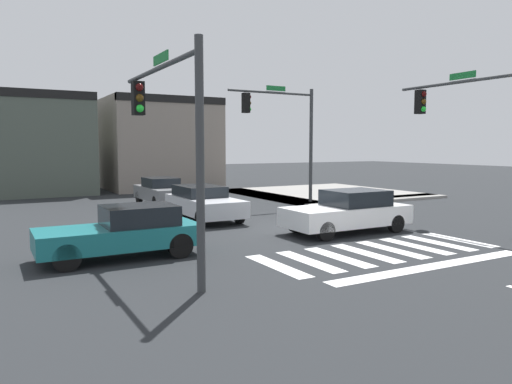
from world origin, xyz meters
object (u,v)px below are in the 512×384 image
Objects in this scene: traffic_signal_northeast at (284,123)px; car_gray at (161,191)px; traffic_signal_southwest at (166,117)px; car_teal at (124,232)px; car_silver at (203,202)px; traffic_signal_southeast at (472,119)px; car_white at (348,212)px.

traffic_signal_northeast reaches higher than car_gray.
traffic_signal_southwest is 1.27× the size of car_teal.
traffic_signal_southwest reaches higher than car_silver.
car_silver is (4.64, 5.35, -0.00)m from car_teal.
traffic_signal_southeast is at bearing 45.82° from car_silver.
traffic_signal_southeast reaches higher than traffic_signal_southwest.
traffic_signal_northeast is at bearing 57.46° from car_gray.
car_teal is 0.95× the size of car_silver.
car_teal is at bearing 18.47° from traffic_signal_southwest.
traffic_signal_northeast is 1.37× the size of car_gray.
car_white is at bearing 65.59° from traffic_signal_southeast.
traffic_signal_southwest reaches higher than car_white.
traffic_signal_northeast reaches higher than car_white.
traffic_signal_southeast reaches higher than car_teal.
traffic_signal_southeast is 12.62m from car_teal.
traffic_signal_southeast reaches higher than car_gray.
car_silver is (-5.36, -2.11, -3.51)m from traffic_signal_northeast.
car_teal is 0.98× the size of car_gray.
car_white is 1.04× the size of car_gray.
car_silver is (-3.34, 5.35, -0.02)m from car_white.
traffic_signal_southwest is (-9.37, -9.34, -0.46)m from traffic_signal_northeast.
car_gray is (-7.43, 12.74, -3.33)m from traffic_signal_southeast.
traffic_signal_southeast reaches higher than car_silver.
traffic_signal_northeast is 1.32× the size of car_white.
traffic_signal_northeast reaches higher than traffic_signal_southwest.
traffic_signal_southeast is 1.33× the size of car_gray.
traffic_signal_northeast is at bearing -105.12° from car_white.
car_teal is 7.08m from car_silver.
traffic_signal_southeast is at bearing -89.80° from traffic_signal_southwest.
traffic_signal_southeast is 1.36× the size of car_teal.
car_gray is at bearing -17.30° from traffic_signal_southwest.
traffic_signal_southeast is (2.04, -9.30, -0.17)m from traffic_signal_northeast.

